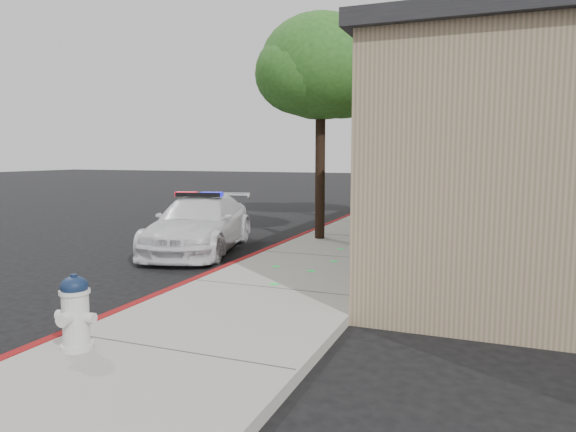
{
  "coord_description": "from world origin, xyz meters",
  "views": [
    {
      "loc": [
        4.98,
        -7.83,
        2.36
      ],
      "look_at": [
        1.33,
        1.44,
        1.19
      ],
      "focal_mm": 32.49,
      "sensor_mm": 36.0,
      "label": 1
    }
  ],
  "objects_px": {
    "street_tree_mid": "(362,75)",
    "street_tree_far": "(391,104)",
    "police_car": "(200,224)",
    "fire_hydrant": "(75,312)",
    "street_tree_near": "(321,72)",
    "clapboard_building": "(558,163)"
  },
  "relations": [
    {
      "from": "fire_hydrant",
      "to": "street_tree_near",
      "type": "distance_m",
      "value": 9.5
    },
    {
      "from": "police_car",
      "to": "street_tree_mid",
      "type": "distance_m",
      "value": 8.28
    },
    {
      "from": "police_car",
      "to": "street_tree_far",
      "type": "relative_size",
      "value": 0.91
    },
    {
      "from": "clapboard_building",
      "to": "street_tree_far",
      "type": "xyz_separation_m",
      "value": [
        -5.27,
        2.44,
        2.08
      ]
    },
    {
      "from": "street_tree_near",
      "to": "street_tree_mid",
      "type": "relative_size",
      "value": 0.9
    },
    {
      "from": "clapboard_building",
      "to": "street_tree_near",
      "type": "xyz_separation_m",
      "value": [
        -5.95,
        -3.73,
        2.37
      ]
    },
    {
      "from": "police_car",
      "to": "street_tree_near",
      "type": "height_order",
      "value": "street_tree_near"
    },
    {
      "from": "police_car",
      "to": "fire_hydrant",
      "type": "height_order",
      "value": "police_car"
    },
    {
      "from": "street_tree_mid",
      "to": "street_tree_far",
      "type": "xyz_separation_m",
      "value": [
        0.71,
        1.63,
        -0.82
      ]
    },
    {
      "from": "clapboard_building",
      "to": "street_tree_mid",
      "type": "distance_m",
      "value": 6.69
    },
    {
      "from": "police_car",
      "to": "fire_hydrant",
      "type": "relative_size",
      "value": 5.65
    },
    {
      "from": "fire_hydrant",
      "to": "street_tree_near",
      "type": "height_order",
      "value": "street_tree_near"
    },
    {
      "from": "police_car",
      "to": "street_tree_mid",
      "type": "xyz_separation_m",
      "value": [
        2.42,
        6.61,
        4.36
      ]
    },
    {
      "from": "street_tree_near",
      "to": "street_tree_mid",
      "type": "distance_m",
      "value": 4.57
    },
    {
      "from": "clapboard_building",
      "to": "street_tree_mid",
      "type": "relative_size",
      "value": 3.23
    },
    {
      "from": "street_tree_near",
      "to": "street_tree_far",
      "type": "bearing_deg",
      "value": 83.63
    },
    {
      "from": "street_tree_near",
      "to": "street_tree_mid",
      "type": "bearing_deg",
      "value": 90.28
    },
    {
      "from": "police_car",
      "to": "street_tree_near",
      "type": "bearing_deg",
      "value": 26.37
    },
    {
      "from": "clapboard_building",
      "to": "police_car",
      "type": "distance_m",
      "value": 10.31
    },
    {
      "from": "clapboard_building",
      "to": "street_tree_far",
      "type": "relative_size",
      "value": 3.87
    },
    {
      "from": "clapboard_building",
      "to": "street_tree_far",
      "type": "height_order",
      "value": "street_tree_far"
    },
    {
      "from": "clapboard_building",
      "to": "police_car",
      "type": "relative_size",
      "value": 4.23
    }
  ]
}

